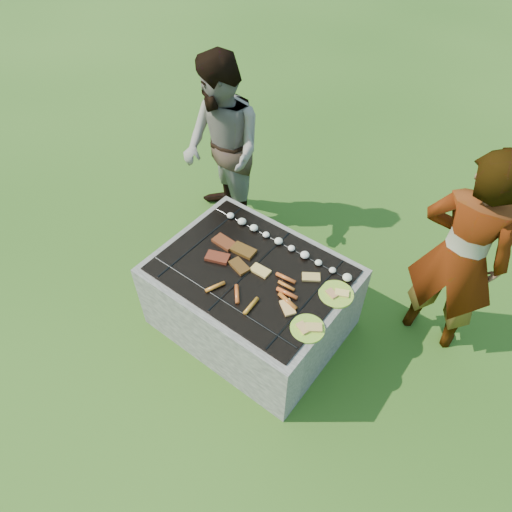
{
  "coord_description": "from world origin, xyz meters",
  "views": [
    {
      "loc": [
        1.27,
        -1.59,
        2.91
      ],
      "look_at": [
        0.0,
        0.05,
        0.7
      ],
      "focal_mm": 32.0,
      "sensor_mm": 36.0,
      "label": 1
    }
  ],
  "objects_px": {
    "plate_near": "(308,328)",
    "cook": "(460,257)",
    "bystander": "(222,150)",
    "fire_pit": "(252,299)",
    "plate_far": "(336,294)"
  },
  "relations": [
    {
      "from": "plate_near",
      "to": "bystander",
      "type": "relative_size",
      "value": 0.16
    },
    {
      "from": "bystander",
      "to": "plate_near",
      "type": "bearing_deg",
      "value": -7.58
    },
    {
      "from": "fire_pit",
      "to": "cook",
      "type": "relative_size",
      "value": 0.81
    },
    {
      "from": "cook",
      "to": "plate_far",
      "type": "bearing_deg",
      "value": 46.32
    },
    {
      "from": "fire_pit",
      "to": "plate_far",
      "type": "bearing_deg",
      "value": 16.61
    },
    {
      "from": "plate_near",
      "to": "cook",
      "type": "relative_size",
      "value": 0.15
    },
    {
      "from": "cook",
      "to": "fire_pit",
      "type": "bearing_deg",
      "value": 32.87
    },
    {
      "from": "plate_near",
      "to": "cook",
      "type": "bearing_deg",
      "value": 60.42
    },
    {
      "from": "fire_pit",
      "to": "bystander",
      "type": "distance_m",
      "value": 1.28
    },
    {
      "from": "fire_pit",
      "to": "cook",
      "type": "xyz_separation_m",
      "value": [
        1.09,
        0.76,
        0.52
      ]
    },
    {
      "from": "bystander",
      "to": "fire_pit",
      "type": "bearing_deg",
      "value": -15.44
    },
    {
      "from": "fire_pit",
      "to": "plate_far",
      "type": "distance_m",
      "value": 0.67
    },
    {
      "from": "fire_pit",
      "to": "cook",
      "type": "height_order",
      "value": "cook"
    },
    {
      "from": "plate_far",
      "to": "bystander",
      "type": "xyz_separation_m",
      "value": [
        -1.46,
        0.6,
        0.18
      ]
    },
    {
      "from": "plate_near",
      "to": "bystander",
      "type": "xyz_separation_m",
      "value": [
        -1.46,
        0.93,
        0.17
      ]
    }
  ]
}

